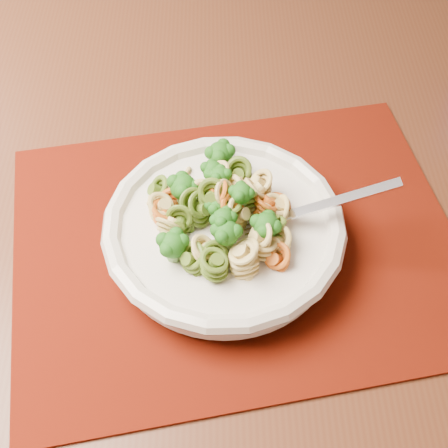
# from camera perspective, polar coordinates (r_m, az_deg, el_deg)

# --- Properties ---
(dining_table) EXTENTS (1.44, 1.04, 0.74)m
(dining_table) POSITION_cam_1_polar(r_m,az_deg,el_deg) (0.80, -0.13, -1.65)
(dining_table) COLOR #482414
(dining_table) RESTS_ON ground
(placemat) EXTENTS (0.56, 0.49, 0.00)m
(placemat) POSITION_cam_1_polar(r_m,az_deg,el_deg) (0.66, 1.14, -1.79)
(placemat) COLOR #4F0F03
(placemat) RESTS_ON dining_table
(pasta_bowl) EXTENTS (0.25, 0.25, 0.05)m
(pasta_bowl) POSITION_cam_1_polar(r_m,az_deg,el_deg) (0.64, 0.00, -0.61)
(pasta_bowl) COLOR beige
(pasta_bowl) RESTS_ON placemat
(pasta_broccoli_heap) EXTENTS (0.21, 0.21, 0.06)m
(pasta_broccoli_heap) POSITION_cam_1_polar(r_m,az_deg,el_deg) (0.62, 0.00, 0.34)
(pasta_broccoli_heap) COLOR tan
(pasta_broccoli_heap) RESTS_ON pasta_bowl
(fork) EXTENTS (0.18, 0.06, 0.08)m
(fork) POSITION_cam_1_polar(r_m,az_deg,el_deg) (0.62, 4.00, 0.22)
(fork) COLOR silver
(fork) RESTS_ON pasta_bowl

